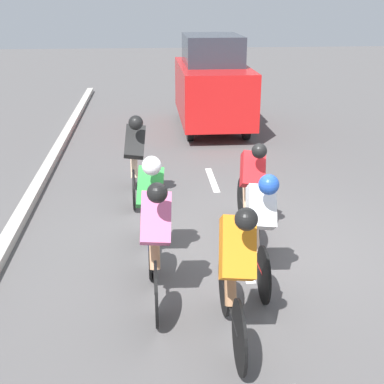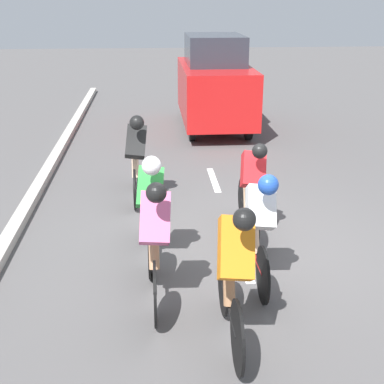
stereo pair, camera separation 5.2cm
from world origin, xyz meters
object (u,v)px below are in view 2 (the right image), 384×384
Objects in this scene: cyclist_orange at (234,272)px; support_car at (215,84)px; cyclist_green at (150,204)px; cyclist_black at (136,154)px; cyclist_pink at (155,239)px; cyclist_white at (259,225)px; cyclist_red at (251,186)px.

cyclist_orange is 9.26m from support_car.
cyclist_orange is 2.02m from cyclist_green.
support_car is at bearing -103.01° from cyclist_green.
cyclist_green is (0.79, -1.86, -0.01)m from cyclist_orange.
cyclist_orange is at bearing 113.12° from cyclist_green.
support_car is (-1.92, -5.09, 0.36)m from cyclist_black.
cyclist_pink reaches higher than cyclist_white.
cyclist_orange is at bearing 75.88° from cyclist_red.
cyclist_red is at bearing 87.80° from support_car.
cyclist_orange reaches higher than cyclist_green.
cyclist_red is 0.99× the size of cyclist_white.
cyclist_white is at bearing 82.99° from cyclist_red.
cyclist_pink is at bearing -47.67° from cyclist_orange.
cyclist_white is at bearing -164.66° from cyclist_pink.
cyclist_green is 0.45× the size of support_car.
cyclist_pink is 1.03× the size of cyclist_red.
cyclist_pink is 1.26m from cyclist_white.
support_car is (-0.26, -6.64, 0.42)m from cyclist_red.
cyclist_white is (-1.22, -0.33, -0.01)m from cyclist_pink.
cyclist_orange is at bearing 103.86° from cyclist_black.
cyclist_pink is 0.99× the size of cyclist_orange.
cyclist_pink is at bearing 51.61° from cyclist_red.
support_car is at bearing -93.06° from cyclist_white.
cyclist_white is at bearing -112.32° from cyclist_orange.
cyclist_red is 2.27m from cyclist_black.
cyclist_orange is 0.44× the size of support_car.
cyclist_green is at bearing 26.31° from cyclist_red.
cyclist_white is 8.08m from support_car.
cyclist_green reaches higher than cyclist_red.
cyclist_orange is 1.25m from cyclist_white.
cyclist_white is 0.96× the size of cyclist_black.
cyclist_red is (-1.44, -0.71, -0.04)m from cyclist_green.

